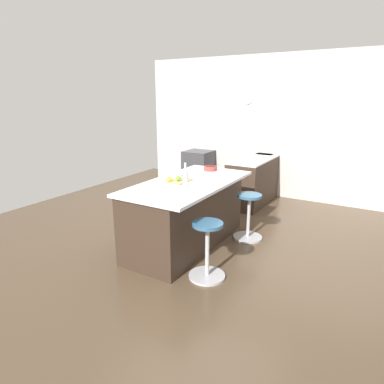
{
  "coord_description": "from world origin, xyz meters",
  "views": [
    {
      "loc": [
        4.03,
        2.2,
        2.09
      ],
      "look_at": [
        0.24,
        -0.05,
        0.81
      ],
      "focal_mm": 30.98,
      "sensor_mm": 36.0,
      "label": 1
    }
  ],
  "objects_px": {
    "apple_green": "(178,178)",
    "apple_yellow": "(169,179)",
    "fruit_bowl": "(210,168)",
    "stool_middle": "(207,252)",
    "stool_by_window": "(249,218)",
    "water_bottle": "(185,177)",
    "kitchen_island": "(186,213)",
    "apple_red": "(185,176)",
    "oven_range": "(199,170)",
    "cutting_board": "(179,181)"
  },
  "relations": [
    {
      "from": "kitchen_island",
      "to": "apple_red",
      "type": "xyz_separation_m",
      "value": [
        -0.06,
        -0.05,
        0.53
      ]
    },
    {
      "from": "apple_yellow",
      "to": "stool_middle",
      "type": "bearing_deg",
      "value": 61.27
    },
    {
      "from": "stool_by_window",
      "to": "fruit_bowl",
      "type": "relative_size",
      "value": 3.36
    },
    {
      "from": "oven_range",
      "to": "kitchen_island",
      "type": "distance_m",
      "value": 3.11
    },
    {
      "from": "kitchen_island",
      "to": "apple_green",
      "type": "relative_size",
      "value": 29.64
    },
    {
      "from": "stool_by_window",
      "to": "fruit_bowl",
      "type": "bearing_deg",
      "value": -100.13
    },
    {
      "from": "fruit_bowl",
      "to": "apple_green",
      "type": "bearing_deg",
      "value": -1.48
    },
    {
      "from": "stool_by_window",
      "to": "cutting_board",
      "type": "bearing_deg",
      "value": -46.24
    },
    {
      "from": "stool_by_window",
      "to": "fruit_bowl",
      "type": "xyz_separation_m",
      "value": [
        -0.13,
        -0.73,
        0.66
      ]
    },
    {
      "from": "cutting_board",
      "to": "apple_red",
      "type": "height_order",
      "value": "apple_red"
    },
    {
      "from": "oven_range",
      "to": "apple_green",
      "type": "distance_m",
      "value": 3.24
    },
    {
      "from": "kitchen_island",
      "to": "apple_yellow",
      "type": "height_order",
      "value": "apple_yellow"
    },
    {
      "from": "oven_range",
      "to": "apple_yellow",
      "type": "distance_m",
      "value": 3.29
    },
    {
      "from": "stool_middle",
      "to": "apple_yellow",
      "type": "relative_size",
      "value": 9.65
    },
    {
      "from": "cutting_board",
      "to": "apple_red",
      "type": "distance_m",
      "value": 0.14
    },
    {
      "from": "kitchen_island",
      "to": "apple_red",
      "type": "relative_size",
      "value": 24.41
    },
    {
      "from": "stool_by_window",
      "to": "apple_green",
      "type": "height_order",
      "value": "apple_green"
    },
    {
      "from": "oven_range",
      "to": "fruit_bowl",
      "type": "bearing_deg",
      "value": 33.9
    },
    {
      "from": "fruit_bowl",
      "to": "stool_middle",
      "type": "bearing_deg",
      "value": 26.64
    },
    {
      "from": "kitchen_island",
      "to": "cutting_board",
      "type": "distance_m",
      "value": 0.49
    },
    {
      "from": "cutting_board",
      "to": "apple_red",
      "type": "relative_size",
      "value": 4.21
    },
    {
      "from": "oven_range",
      "to": "water_bottle",
      "type": "bearing_deg",
      "value": 26.55
    },
    {
      "from": "cutting_board",
      "to": "apple_green",
      "type": "xyz_separation_m",
      "value": [
        0.04,
        0.02,
        0.05
      ]
    },
    {
      "from": "water_bottle",
      "to": "oven_range",
      "type": "bearing_deg",
      "value": -153.45
    },
    {
      "from": "stool_middle",
      "to": "cutting_board",
      "type": "bearing_deg",
      "value": -127.29
    },
    {
      "from": "oven_range",
      "to": "apple_yellow",
      "type": "relative_size",
      "value": 12.22
    },
    {
      "from": "stool_by_window",
      "to": "stool_middle",
      "type": "bearing_deg",
      "value": 0.0
    },
    {
      "from": "stool_by_window",
      "to": "fruit_bowl",
      "type": "distance_m",
      "value": 0.99
    },
    {
      "from": "apple_green",
      "to": "stool_middle",
      "type": "bearing_deg",
      "value": 53.95
    },
    {
      "from": "cutting_board",
      "to": "apple_yellow",
      "type": "bearing_deg",
      "value": -29.63
    },
    {
      "from": "apple_green",
      "to": "apple_yellow",
      "type": "distance_m",
      "value": 0.12
    },
    {
      "from": "fruit_bowl",
      "to": "water_bottle",
      "type": "bearing_deg",
      "value": 9.3
    },
    {
      "from": "apple_yellow",
      "to": "fruit_bowl",
      "type": "xyz_separation_m",
      "value": [
        -0.99,
        0.11,
        -0.02
      ]
    },
    {
      "from": "kitchen_island",
      "to": "water_bottle",
      "type": "relative_size",
      "value": 6.68
    },
    {
      "from": "cutting_board",
      "to": "apple_green",
      "type": "height_order",
      "value": "apple_green"
    },
    {
      "from": "kitchen_island",
      "to": "stool_by_window",
      "type": "xyz_separation_m",
      "value": [
        -0.66,
        0.7,
        -0.15
      ]
    },
    {
      "from": "oven_range",
      "to": "apple_red",
      "type": "distance_m",
      "value": 3.09
    },
    {
      "from": "apple_red",
      "to": "fruit_bowl",
      "type": "height_order",
      "value": "apple_red"
    },
    {
      "from": "apple_green",
      "to": "water_bottle",
      "type": "xyz_separation_m",
      "value": [
        0.13,
        0.19,
        0.07
      ]
    },
    {
      "from": "fruit_bowl",
      "to": "oven_range",
      "type": "bearing_deg",
      "value": -146.1
    },
    {
      "from": "stool_middle",
      "to": "cutting_board",
      "type": "xyz_separation_m",
      "value": [
        -0.58,
        -0.77,
        0.63
      ]
    },
    {
      "from": "fruit_bowl",
      "to": "kitchen_island",
      "type": "bearing_deg",
      "value": 2.16
    },
    {
      "from": "apple_yellow",
      "to": "fruit_bowl",
      "type": "relative_size",
      "value": 0.35
    },
    {
      "from": "apple_red",
      "to": "water_bottle",
      "type": "xyz_separation_m",
      "value": [
        0.3,
        0.19,
        0.06
      ]
    },
    {
      "from": "stool_by_window",
      "to": "apple_yellow",
      "type": "bearing_deg",
      "value": -44.28
    },
    {
      "from": "kitchen_island",
      "to": "water_bottle",
      "type": "distance_m",
      "value": 0.66
    },
    {
      "from": "kitchen_island",
      "to": "apple_red",
      "type": "bearing_deg",
      "value": -139.27
    },
    {
      "from": "kitchen_island",
      "to": "apple_yellow",
      "type": "xyz_separation_m",
      "value": [
        0.2,
        -0.14,
        0.53
      ]
    },
    {
      "from": "stool_middle",
      "to": "water_bottle",
      "type": "relative_size",
      "value": 2.23
    },
    {
      "from": "oven_range",
      "to": "apple_green",
      "type": "bearing_deg",
      "value": 24.49
    }
  ]
}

